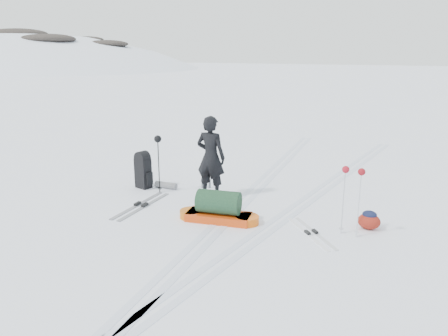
{
  "coord_description": "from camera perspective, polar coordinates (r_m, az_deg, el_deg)",
  "views": [
    {
      "loc": [
        3.67,
        -8.4,
        3.5
      ],
      "look_at": [
        -0.27,
        0.11,
        0.95
      ],
      "focal_mm": 35.0,
      "sensor_mm": 36.0,
      "label": 1
    }
  ],
  "objects": [
    {
      "name": "ground",
      "position": [
        9.81,
        1.18,
        -5.69
      ],
      "size": [
        200.0,
        200.0,
        0.0
      ],
      "primitive_type": "plane",
      "color": "white",
      "rests_on": "ground"
    },
    {
      "name": "ski_tracks",
      "position": [
        10.37,
        6.25,
        -4.58
      ],
      "size": [
        3.38,
        17.97,
        0.01
      ],
      "color": "silver",
      "rests_on": "ground"
    },
    {
      "name": "skier",
      "position": [
        10.46,
        -1.74,
        1.41
      ],
      "size": [
        0.74,
        0.49,
        2.01
      ],
      "primitive_type": "imported",
      "rotation": [
        0.0,
        0.0,
        3.13
      ],
      "color": "black",
      "rests_on": "ground"
    },
    {
      "name": "pulk_sled",
      "position": [
        9.22,
        -0.7,
        -5.42
      ],
      "size": [
        1.79,
        0.76,
        0.66
      ],
      "rotation": [
        0.0,
        0.0,
        0.15
      ],
      "color": "#CB3B0B",
      "rests_on": "ground"
    },
    {
      "name": "expedition_rucksack",
      "position": [
        11.5,
        -10.17,
        -0.4
      ],
      "size": [
        1.09,
        0.46,
        0.98
      ],
      "rotation": [
        0.0,
        0.0,
        -0.25
      ],
      "color": "black",
      "rests_on": "ground"
    },
    {
      "name": "ski_poles_black",
      "position": [
        10.89,
        -8.61,
        2.86
      ],
      "size": [
        0.18,
        0.18,
        1.47
      ],
      "rotation": [
        0.0,
        0.0,
        -0.0
      ],
      "color": "black",
      "rests_on": "ground"
    },
    {
      "name": "ski_poles_silver",
      "position": [
        8.57,
        16.49,
        -1.34
      ],
      "size": [
        0.44,
        0.18,
        1.37
      ],
      "rotation": [
        0.0,
        0.0,
        0.02
      ],
      "color": "silver",
      "rests_on": "ground"
    },
    {
      "name": "touring_skis_grey",
      "position": [
        10.31,
        -10.77,
        -4.82
      ],
      "size": [
        0.33,
        1.99,
        0.07
      ],
      "rotation": [
        0.0,
        0.0,
        1.59
      ],
      "color": "#989CA1",
      "rests_on": "ground"
    },
    {
      "name": "touring_skis_white",
      "position": [
        8.84,
        11.32,
        -8.33
      ],
      "size": [
        1.28,
        1.4,
        0.06
      ],
      "rotation": [
        0.0,
        0.0,
        -0.84
      ],
      "color": "white",
      "rests_on": "ground"
    },
    {
      "name": "rope_coil",
      "position": [
        9.73,
        -2.23,
        -5.71
      ],
      "size": [
        0.51,
        0.51,
        0.06
      ],
      "rotation": [
        0.0,
        0.0,
        0.08
      ],
      "color": "#5EBAE5",
      "rests_on": "ground"
    },
    {
      "name": "small_daypack",
      "position": [
        9.3,
        18.42,
        -6.48
      ],
      "size": [
        0.47,
        0.37,
        0.39
      ],
      "rotation": [
        0.0,
        0.0,
        0.06
      ],
      "color": "maroon",
      "rests_on": "ground"
    },
    {
      "name": "thermos_pair",
      "position": [
        11.41,
        -2.37,
        -2.05
      ],
      "size": [
        0.25,
        0.15,
        0.24
      ],
      "rotation": [
        0.0,
        0.0,
        -0.4
      ],
      "color": "#565A5E",
      "rests_on": "ground"
    },
    {
      "name": "stuff_sack",
      "position": [
        10.07,
        -0.72,
        -4.54
      ],
      "size": [
        0.35,
        0.28,
        0.2
      ],
      "rotation": [
        0.0,
        0.0,
        -0.15
      ],
      "color": "black",
      "rests_on": "ground"
    }
  ]
}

